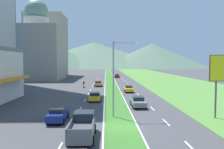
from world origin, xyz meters
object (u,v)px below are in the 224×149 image
object	(u,v)px
car_3	(117,76)
car_5	(138,102)
pickup_truck_0	(83,126)
motorcycle_rider	(84,85)
street_lamp_near	(116,74)
car_4	(129,89)
car_6	(98,84)
street_lamp_mid	(112,64)
car_2	(58,114)
car_0	(95,96)

from	to	relation	value
car_3	car_5	bearing A→B (deg)	0.05
pickup_truck_0	motorcycle_rider	world-z (taller)	pickup_truck_0
street_lamp_near	car_5	bearing A→B (deg)	60.41
street_lamp_near	motorcycle_rider	bearing A→B (deg)	102.51
car_3	car_4	bearing A→B (deg)	0.40
car_3	car_4	size ratio (longest dim) A/B	0.92
car_6	car_4	bearing A→B (deg)	-148.73
street_lamp_mid	car_2	size ratio (longest dim) A/B	2.46
car_0	car_5	xyz separation A→B (m)	(6.60, -5.24, 0.02)
car_6	motorcycle_rider	size ratio (longest dim) A/B	2.16
car_3	pickup_truck_0	bearing A→B (deg)	-5.21
car_3	car_4	xyz separation A→B (m)	(0.31, -44.12, -0.04)
car_3	motorcycle_rider	bearing A→B (deg)	-16.13
pickup_truck_0	car_5	bearing A→B (deg)	-27.00
car_3	car_6	world-z (taller)	car_3
car_5	car_0	bearing A→B (deg)	-128.45
car_4	motorcycle_rider	size ratio (longest dim) A/B	2.30
car_0	car_2	world-z (taller)	car_2
pickup_truck_0	street_lamp_mid	bearing A→B (deg)	-5.97
car_4	motorcycle_rider	bearing A→B (deg)	-128.49
street_lamp_mid	car_2	xyz separation A→B (m)	(-6.94, -29.22, -5.38)
street_lamp_near	pickup_truck_0	distance (m)	8.90
street_lamp_near	street_lamp_mid	xyz separation A→B (m)	(0.37, 27.59, 0.94)
car_0	car_6	world-z (taller)	car_0
car_2	street_lamp_mid	bearing A→B (deg)	-13.36
street_lamp_near	car_2	distance (m)	8.09
car_0	car_4	size ratio (longest dim) A/B	0.97
street_lamp_mid	car_5	xyz separation A→B (m)	(3.14, -21.40, -5.40)
pickup_truck_0	motorcycle_rider	distance (m)	38.17
street_lamp_mid	car_6	size ratio (longest dim) A/B	2.54
car_3	motorcycle_rider	distance (m)	37.13
street_lamp_near	car_4	distance (m)	23.20
car_6	motorcycle_rider	bearing A→B (deg)	131.24
street_lamp_mid	car_5	bearing A→B (deg)	-81.65
car_2	pickup_truck_0	size ratio (longest dim) A/B	0.83
car_3	car_0	bearing A→B (deg)	-6.77
car_5	motorcycle_rider	xyz separation A→B (m)	(-10.37, 24.71, -0.02)
street_lamp_mid	car_4	distance (m)	8.22
street_lamp_near	street_lamp_mid	size ratio (longest dim) A/B	0.83
street_lamp_mid	car_5	world-z (taller)	street_lamp_mid
pickup_truck_0	motorcycle_rider	size ratio (longest dim) A/B	2.70
car_5	motorcycle_rider	size ratio (longest dim) A/B	2.39
car_2	car_4	xyz separation A→B (m)	(10.34, 24.08, -0.07)
pickup_truck_0	car_4	bearing A→B (deg)	-13.38
car_5	street_lamp_mid	bearing A→B (deg)	-171.65
car_6	street_lamp_near	bearing A→B (deg)	-174.51
street_lamp_mid	car_4	xyz separation A→B (m)	(3.40, -5.14, -5.44)
pickup_truck_0	car_3	bearing A→B (deg)	-5.21
car_0	street_lamp_mid	bearing A→B (deg)	-12.06
car_2	car_4	distance (m)	26.20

